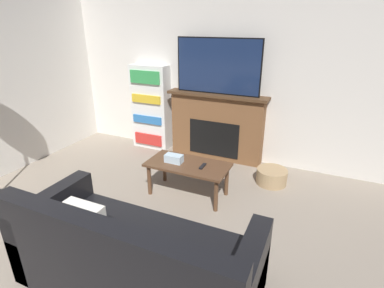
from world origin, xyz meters
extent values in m
cube|color=silver|center=(0.00, 3.64, 1.35)|extent=(6.38, 0.06, 2.70)
cube|color=brown|center=(-0.12, 3.50, 0.51)|extent=(1.48, 0.22, 1.02)
cube|color=black|center=(-0.12, 3.38, 0.36)|extent=(0.81, 0.01, 0.56)
cube|color=#4C331E|center=(-0.12, 3.48, 1.04)|extent=(1.58, 0.28, 0.04)
cube|color=black|center=(-0.12, 3.48, 1.46)|extent=(1.29, 0.03, 0.81)
cube|color=#19284C|center=(-0.12, 3.46, 1.46)|extent=(1.26, 0.01, 0.77)
cube|color=black|center=(0.18, 0.81, 0.22)|extent=(1.97, 0.87, 0.43)
cube|color=black|center=(0.18, 0.45, 0.65)|extent=(1.97, 0.16, 0.43)
cube|color=black|center=(-0.72, 0.81, 0.33)|extent=(0.16, 0.87, 0.67)
cube|color=silver|center=(-0.26, 0.72, 0.57)|extent=(0.36, 0.14, 0.28)
cube|color=brown|center=(-0.05, 2.26, 0.42)|extent=(1.02, 0.51, 0.03)
cylinder|color=brown|center=(-0.50, 2.07, 0.20)|extent=(0.05, 0.05, 0.41)
cylinder|color=brown|center=(0.41, 2.07, 0.20)|extent=(0.05, 0.05, 0.41)
cylinder|color=brown|center=(-0.50, 2.46, 0.20)|extent=(0.05, 0.05, 0.41)
cylinder|color=brown|center=(0.41, 2.46, 0.20)|extent=(0.05, 0.05, 0.41)
cube|color=silver|center=(-0.22, 2.23, 0.49)|extent=(0.22, 0.12, 0.10)
cube|color=black|center=(0.16, 2.26, 0.45)|extent=(0.04, 0.15, 0.02)
cube|color=white|center=(-1.31, 3.48, 0.71)|extent=(0.66, 0.26, 1.42)
cube|color=red|center=(-1.31, 3.33, 0.18)|extent=(0.52, 0.03, 0.19)
cube|color=#2D70B7|center=(-1.31, 3.33, 0.53)|extent=(0.54, 0.03, 0.13)
cube|color=gold|center=(-1.31, 3.33, 0.89)|extent=(0.54, 0.03, 0.13)
cube|color=green|center=(-1.31, 3.33, 1.24)|extent=(0.54, 0.03, 0.20)
cylinder|color=tan|center=(0.88, 3.00, 0.10)|extent=(0.41, 0.41, 0.21)
camera|label=1|loc=(1.38, -0.75, 2.07)|focal=28.00mm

